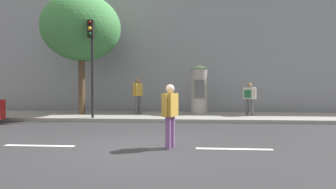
{
  "coord_description": "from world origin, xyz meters",
  "views": [
    {
      "loc": [
        1.38,
        -6.78,
        1.43
      ],
      "look_at": [
        0.67,
        2.0,
        1.25
      ],
      "focal_mm": 30.33,
      "sensor_mm": 36.0,
      "label": 1
    }
  ],
  "objects_px": {
    "traffic_light": "(91,52)",
    "pedestrian_in_red_top": "(249,96)",
    "street_tree": "(81,28)",
    "pedestrian_in_dark_shirt": "(170,111)",
    "poster_column": "(199,89)",
    "pedestrian_with_backpack": "(138,92)"
  },
  "relations": [
    {
      "from": "poster_column",
      "to": "pedestrian_in_red_top",
      "type": "bearing_deg",
      "value": -15.09
    },
    {
      "from": "traffic_light",
      "to": "pedestrian_with_backpack",
      "type": "bearing_deg",
      "value": 53.0
    },
    {
      "from": "pedestrian_in_red_top",
      "to": "pedestrian_with_backpack",
      "type": "height_order",
      "value": "pedestrian_with_backpack"
    },
    {
      "from": "street_tree",
      "to": "pedestrian_with_backpack",
      "type": "distance_m",
      "value": 4.22
    },
    {
      "from": "street_tree",
      "to": "pedestrian_with_backpack",
      "type": "xyz_separation_m",
      "value": [
        2.73,
        0.46,
        -3.19
      ]
    },
    {
      "from": "street_tree",
      "to": "pedestrian_in_dark_shirt",
      "type": "height_order",
      "value": "street_tree"
    },
    {
      "from": "pedestrian_in_dark_shirt",
      "to": "pedestrian_with_backpack",
      "type": "relative_size",
      "value": 0.85
    },
    {
      "from": "street_tree",
      "to": "pedestrian_in_red_top",
      "type": "distance_m",
      "value": 8.83
    },
    {
      "from": "traffic_light",
      "to": "street_tree",
      "type": "distance_m",
      "value": 2.47
    },
    {
      "from": "pedestrian_in_dark_shirt",
      "to": "pedestrian_in_red_top",
      "type": "xyz_separation_m",
      "value": [
        3.24,
        6.9,
        0.18
      ]
    },
    {
      "from": "traffic_light",
      "to": "poster_column",
      "type": "relative_size",
      "value": 1.7
    },
    {
      "from": "pedestrian_in_dark_shirt",
      "to": "pedestrian_in_red_top",
      "type": "relative_size",
      "value": 0.99
    },
    {
      "from": "traffic_light",
      "to": "pedestrian_in_red_top",
      "type": "relative_size",
      "value": 2.73
    },
    {
      "from": "traffic_light",
      "to": "pedestrian_in_dark_shirt",
      "type": "xyz_separation_m",
      "value": [
        3.82,
        -5.29,
        -2.11
      ]
    },
    {
      "from": "street_tree",
      "to": "pedestrian_in_dark_shirt",
      "type": "distance_m",
      "value": 9.24
    },
    {
      "from": "poster_column",
      "to": "traffic_light",
      "type": "bearing_deg",
      "value": -154.61
    },
    {
      "from": "traffic_light",
      "to": "pedestrian_with_backpack",
      "type": "distance_m",
      "value": 3.21
    },
    {
      "from": "poster_column",
      "to": "pedestrian_in_red_top",
      "type": "xyz_separation_m",
      "value": [
        2.34,
        -0.63,
        -0.33
      ]
    },
    {
      "from": "street_tree",
      "to": "pedestrian_in_dark_shirt",
      "type": "bearing_deg",
      "value": -54.76
    },
    {
      "from": "pedestrian_in_red_top",
      "to": "pedestrian_in_dark_shirt",
      "type": "bearing_deg",
      "value": -115.17
    },
    {
      "from": "pedestrian_with_backpack",
      "to": "pedestrian_in_red_top",
      "type": "bearing_deg",
      "value": -5.58
    },
    {
      "from": "traffic_light",
      "to": "poster_column",
      "type": "xyz_separation_m",
      "value": [
        4.72,
        2.24,
        -1.59
      ]
    }
  ]
}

